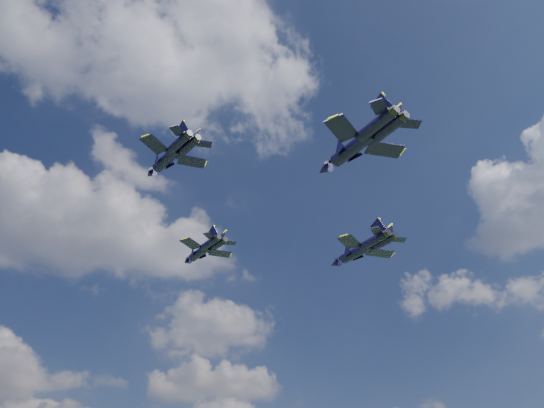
% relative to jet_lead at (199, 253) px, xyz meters
% --- Properties ---
extents(jet_lead, '(10.50, 14.46, 3.45)m').
position_rel_jet_lead_xyz_m(jet_lead, '(0.00, 0.00, 0.00)').
color(jet_lead, black).
extents(jet_left, '(10.49, 14.35, 3.44)m').
position_rel_jet_lead_xyz_m(jet_left, '(-8.99, -25.97, 1.82)').
color(jet_left, black).
extents(jet_right, '(12.75, 17.68, 4.19)m').
position_rel_jet_lead_xyz_m(jet_right, '(28.83, -8.70, -0.56)').
color(jet_right, black).
extents(jet_slot, '(12.94, 17.82, 4.21)m').
position_rel_jet_lead_xyz_m(jet_slot, '(15.98, -38.55, -0.78)').
color(jet_slot, black).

